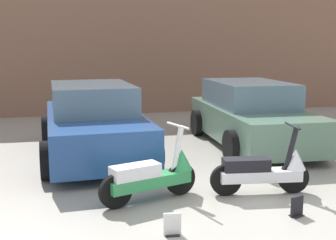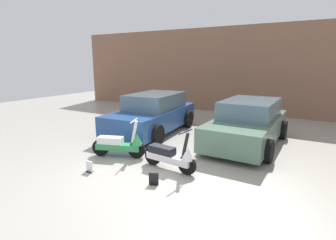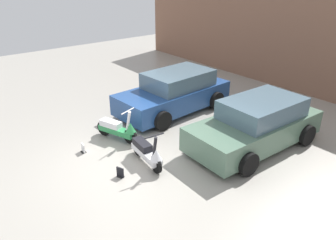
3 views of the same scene
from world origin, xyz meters
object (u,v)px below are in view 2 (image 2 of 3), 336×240
(scooter_front_left, at_px, (121,144))
(car_rear_center, at_px, (248,123))
(car_rear_left, at_px, (153,114))
(scooter_front_right, at_px, (171,156))
(placard_near_right_scooter, at_px, (154,179))
(placard_near_left_scooter, at_px, (89,167))

(scooter_front_left, height_order, car_rear_center, car_rear_center)
(car_rear_center, bearing_deg, car_rear_left, -85.30)
(scooter_front_right, distance_m, placard_near_right_scooter, 0.88)
(scooter_front_right, bearing_deg, car_rear_center, 76.82)
(scooter_front_right, height_order, placard_near_right_scooter, scooter_front_right)
(placard_near_right_scooter, bearing_deg, car_rear_left, 122.73)
(scooter_front_right, height_order, car_rear_center, car_rear_center)
(car_rear_left, bearing_deg, scooter_front_right, 36.06)
(car_rear_center, relative_size, placard_near_right_scooter, 15.53)
(scooter_front_right, relative_size, placard_near_right_scooter, 5.54)
(car_rear_left, relative_size, car_rear_center, 1.03)
(scooter_front_right, bearing_deg, placard_near_right_scooter, -80.14)
(scooter_front_left, distance_m, scooter_front_right, 1.60)
(scooter_front_left, height_order, placard_near_left_scooter, scooter_front_left)
(placard_near_left_scooter, distance_m, placard_near_right_scooter, 1.65)
(car_rear_left, height_order, placard_near_right_scooter, car_rear_left)
(scooter_front_left, xyz_separation_m, scooter_front_right, (1.59, -0.10, -0.01))
(placard_near_left_scooter, relative_size, placard_near_right_scooter, 1.00)
(car_rear_center, bearing_deg, scooter_front_right, -18.13)
(car_rear_left, distance_m, car_rear_center, 3.34)
(scooter_front_right, distance_m, car_rear_center, 3.14)
(placard_near_right_scooter, bearing_deg, scooter_front_right, 93.20)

